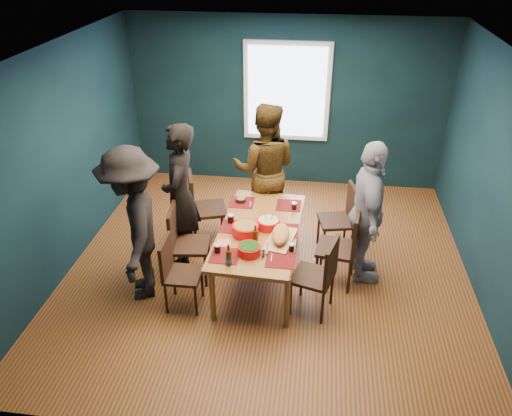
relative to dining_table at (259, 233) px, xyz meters
The scene contains 26 objects.
room 0.89m from the dining_table, 79.43° to the left, with size 5.01×5.01×2.71m.
dining_table is the anchor object (origin of this frame).
chair_left_far 1.12m from the dining_table, 141.61° to the left, with size 0.58×0.58×1.02m.
chair_left_mid 0.92m from the dining_table, behind, with size 0.49×0.49×0.97m.
chair_left_near 1.08m from the dining_table, 143.41° to the right, with size 0.40×0.40×0.87m.
chair_right_far 1.24m from the dining_table, 35.37° to the left, with size 0.51×0.51×0.95m.
chair_right_mid 1.01m from the dining_table, ahead, with size 0.51×0.51×1.00m.
chair_right_near 0.93m from the dining_table, 36.52° to the right, with size 0.53×0.53×0.95m.
person_far_left 1.10m from the dining_table, 164.59° to the left, with size 0.67×0.44×1.85m, color black.
person_back 1.19m from the dining_table, 93.42° to the left, with size 0.90×0.70×1.86m, color black.
person_right 1.29m from the dining_table, ahead, with size 1.05×0.44×1.79m, color white.
person_near_left 1.45m from the dining_table, 160.99° to the right, with size 1.19×0.69×1.85m, color black.
bowl_salad 0.24m from the dining_table, 135.11° to the right, with size 0.31×0.31×0.13m.
bowl_dumpling 0.17m from the dining_table, 19.63° to the left, with size 0.27×0.27×0.25m.
bowl_herbs 0.55m from the dining_table, 94.95° to the right, with size 0.26×0.26×0.11m.
cutting_board 0.37m from the dining_table, 38.93° to the right, with size 0.37×0.69×0.15m.
small_bowl 0.70m from the dining_table, 117.25° to the left, with size 0.13×0.13×0.06m.
beer_bottle_a 0.80m from the dining_table, 107.06° to the right, with size 0.07×0.07×0.25m.
beer_bottle_b 0.36m from the dining_table, 91.18° to the right, with size 0.06×0.06×0.24m.
cola_glass_a 0.68m from the dining_table, 125.92° to the right, with size 0.07×0.07×0.10m.
cola_glass_b 0.59m from the dining_table, 45.26° to the right, with size 0.07×0.07×0.09m.
cola_glass_c 0.65m from the dining_table, 54.09° to the left, with size 0.07×0.07×0.09m.
cola_glass_d 0.39m from the dining_table, 165.19° to the left, with size 0.08×0.08×0.11m.
napkin_a 0.37m from the dining_table, ahead, with size 0.13×0.13×0.00m, color #FF6B6F.
napkin_b 0.51m from the dining_table, 135.80° to the right, with size 0.14×0.14×0.00m, color #FF6B6F.
napkin_c 0.73m from the dining_table, 65.57° to the right, with size 0.15×0.15×0.00m, color #FF6B6F.
Camera 1 is at (0.52, -5.17, 3.84)m, focal length 35.00 mm.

